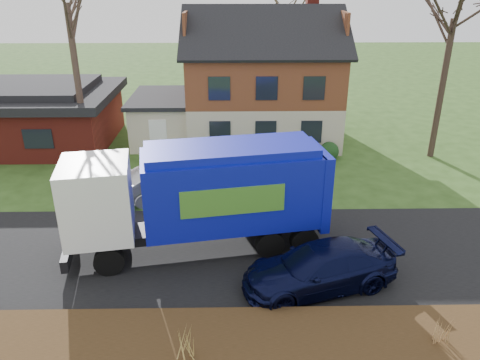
{
  "coord_description": "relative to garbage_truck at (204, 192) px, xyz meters",
  "views": [
    {
      "loc": [
        0.08,
        -15.16,
        9.7
      ],
      "look_at": [
        0.4,
        2.5,
        1.93
      ],
      "focal_mm": 35.0,
      "sensor_mm": 36.0,
      "label": 1
    }
  ],
  "objects": [
    {
      "name": "grass_clump_east",
      "position": [
        6.81,
        -5.59,
        -1.65
      ],
      "size": [
        0.34,
        0.28,
        0.86
      ],
      "color": "#9D7445",
      "rests_on": "mulch_verge"
    },
    {
      "name": "road",
      "position": [
        0.97,
        -0.4,
        -2.37
      ],
      "size": [
        80.0,
        7.0,
        0.02
      ],
      "primitive_type": "cube",
      "color": "black",
      "rests_on": "ground"
    },
    {
      "name": "grass_clump_mid",
      "position": [
        -0.24,
        -6.02,
        -1.58
      ],
      "size": [
        0.36,
        0.3,
        1.0
      ],
      "color": "tan",
      "rests_on": "mulch_verge"
    },
    {
      "name": "ranch_house",
      "position": [
        -11.03,
        12.6,
        -0.56
      ],
      "size": [
        9.8,
        8.2,
        3.7
      ],
      "color": "maroon",
      "rests_on": "ground"
    },
    {
      "name": "navy_wagon",
      "position": [
        3.93,
        -2.54,
        -1.62
      ],
      "size": [
        5.64,
        3.53,
        1.52
      ],
      "primitive_type": "imported",
      "rotation": [
        0.0,
        0.0,
        -1.29
      ],
      "color": "black",
      "rests_on": "ground"
    },
    {
      "name": "ground",
      "position": [
        0.97,
        -0.4,
        -2.38
      ],
      "size": [
        120.0,
        120.0,
        0.0
      ],
      "primitive_type": "plane",
      "color": "#294517",
      "rests_on": "ground"
    },
    {
      "name": "garbage_truck",
      "position": [
        0.0,
        0.0,
        0.0
      ],
      "size": [
        9.93,
        4.22,
        4.12
      ],
      "rotation": [
        0.0,
        0.0,
        0.18
      ],
      "color": "black",
      "rests_on": "ground"
    },
    {
      "name": "silver_sedan",
      "position": [
        -1.92,
        4.54,
        -1.6
      ],
      "size": [
        5.0,
        3.23,
        1.56
      ],
      "primitive_type": "imported",
      "rotation": [
        0.0,
        0.0,
        1.94
      ],
      "color": "#A4A7AC",
      "rests_on": "ground"
    },
    {
      "name": "mulch_verge",
      "position": [
        0.97,
        -5.7,
        -2.23
      ],
      "size": [
        80.0,
        3.5,
        0.3
      ],
      "primitive_type": "cube",
      "color": "black",
      "rests_on": "ground"
    },
    {
      "name": "main_house",
      "position": [
        2.46,
        13.51,
        1.65
      ],
      "size": [
        12.95,
        8.95,
        9.26
      ],
      "color": "beige",
      "rests_on": "ground"
    }
  ]
}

